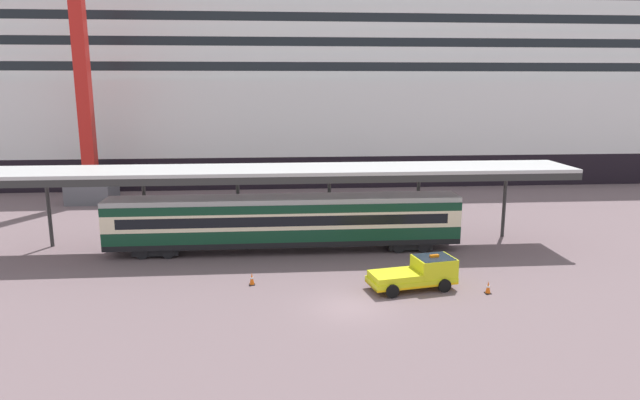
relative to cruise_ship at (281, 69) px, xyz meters
name	(u,v)px	position (x,y,z in m)	size (l,w,h in m)	color
ground_plane	(349,307)	(2.99, -50.47, -14.07)	(400.00, 400.00, 0.00)	#6A575B
cruise_ship	(281,69)	(0.00, 0.00, 0.00)	(161.89, 29.69, 42.60)	black
platform_canopy	(284,172)	(-0.32, -39.22, -8.21)	(42.26, 5.18, 6.14)	#B9B9B9
train_carriage	(285,221)	(-0.32, -39.66, -11.75)	(25.46, 2.81, 4.11)	black
service_truck	(420,272)	(7.61, -47.88, -13.08)	(5.49, 3.01, 2.02)	yellow
traffic_cone_near	(488,287)	(11.42, -49.07, -13.70)	(0.36, 0.36, 0.75)	black
traffic_cone_mid	(252,279)	(-2.49, -46.51, -13.68)	(0.36, 0.36, 0.78)	black
dockside_crane	(80,14)	(-19.81, -20.38, 4.76)	(10.24, 4.40, 58.42)	#595960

